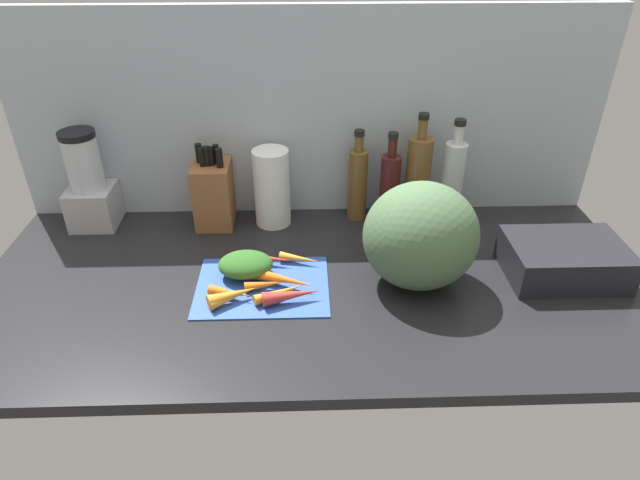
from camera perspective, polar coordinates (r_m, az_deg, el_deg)
The scene contains 22 objects.
ground_plane at distance 140.95cm, azimuth -0.72°, elevation -4.58°, with size 170.00×80.00×3.00cm, color black.
wall_back at distance 160.48cm, azimuth -1.10°, elevation 12.91°, with size 170.00×3.00×60.00cm, color #ADB7C1.
cutting_board at distance 137.78cm, azimuth -6.04°, elevation -4.78°, with size 33.06×25.18×0.80cm, color #2D51B7.
carrot_0 at distance 132.28cm, azimuth -9.15°, elevation -5.70°, with size 3.40×3.40×12.10cm, color orange.
carrot_1 at distance 130.63cm, azimuth -2.99°, elevation -5.78°, with size 3.54×3.54×14.00cm, color red.
carrot_2 at distance 135.48cm, azimuth -5.78°, elevation -4.64°, with size 2.39×2.39×10.14cm, color orange.
carrot_3 at distance 133.73cm, azimuth -9.38°, elevation -5.48°, with size 2.52×2.52×10.81cm, color orange.
carrot_4 at distance 136.07cm, azimuth -4.04°, elevation -4.09°, with size 3.43×3.43×17.04cm, color orange.
carrot_5 at distance 132.07cm, azimuth -9.49°, elevation -6.02°, with size 2.59×2.59×10.05cm, color orange.
carrot_6 at distance 132.46cm, azimuth -4.25°, elevation -5.49°, with size 2.52×2.52×13.22cm, color orange.
carrot_7 at distance 144.24cm, azimuth -2.19°, elevation -1.95°, with size 2.39×2.39×10.62cm, color orange.
carrot_8 at distance 144.23cm, azimuth -5.68°, elevation -1.94°, with size 3.07×3.07×13.20cm, color red.
carrot_greens_pile at distance 139.99cm, azimuth -7.80°, elevation -2.57°, with size 13.93×10.72×5.89cm, color #2D6023.
winter_squash at distance 133.89cm, azimuth 10.48°, elevation 0.40°, with size 28.14×25.63×27.04cm, color #4C6B47.
knife_block at distance 162.47cm, azimuth -11.09°, elevation 4.88°, with size 10.67×13.09×24.50cm.
blender_appliance at distance 171.27cm, azimuth -23.03°, elevation 5.22°, with size 12.99×12.99×29.12cm.
paper_towel_roll at distance 159.60cm, azimuth -5.06°, elevation 5.49°, with size 10.47×10.47×23.09cm, color white.
bottle_0 at distance 162.31cm, azimuth 3.94°, elevation 6.02°, with size 5.76×5.76×27.79cm.
bottle_1 at distance 161.46cm, azimuth 7.30°, elevation 5.56°, with size 5.83×5.83×27.87cm.
bottle_2 at distance 161.99cm, azimuth 10.16°, elevation 6.34°, with size 7.27×7.27×33.26cm.
bottle_3 at distance 162.78cm, azimuth 13.66°, elevation 5.97°, with size 6.20×6.20×32.08cm.
dish_rack at distance 152.45cm, azimuth 24.21°, elevation -1.87°, with size 28.99×20.25×9.27cm, color black.
Camera 1 is at (-1.90, -113.11, 82.58)cm, focal length 30.56 mm.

